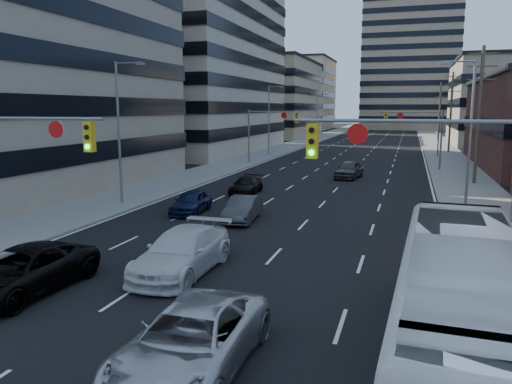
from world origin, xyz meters
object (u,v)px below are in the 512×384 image
object	(u,v)px
white_van	(182,252)
silver_suv	(192,341)
sedan_blue	(191,202)
transit_bus	(464,311)
black_pickup	(23,271)

from	to	relation	value
white_van	silver_suv	distance (m)	7.32
sedan_blue	white_van	bearing A→B (deg)	-71.40
silver_suv	transit_bus	size ratio (longest dim) A/B	0.47
white_van	sedan_blue	xyz separation A→B (m)	(-4.22, 10.07, -0.14)
transit_bus	sedan_blue	distance (m)	20.32
white_van	transit_bus	distance (m)	10.66
silver_suv	sedan_blue	distance (m)	18.23
white_van	silver_suv	size ratio (longest dim) A/B	1.01
silver_suv	transit_bus	xyz separation A→B (m)	(6.05, 1.52, 0.89)
silver_suv	sedan_blue	size ratio (longest dim) A/B	1.39
sedan_blue	silver_suv	bearing A→B (deg)	-69.63
transit_bus	sedan_blue	world-z (taller)	transit_bus
black_pickup	silver_suv	size ratio (longest dim) A/B	0.99
black_pickup	silver_suv	distance (m)	8.14
black_pickup	white_van	distance (m)	5.47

